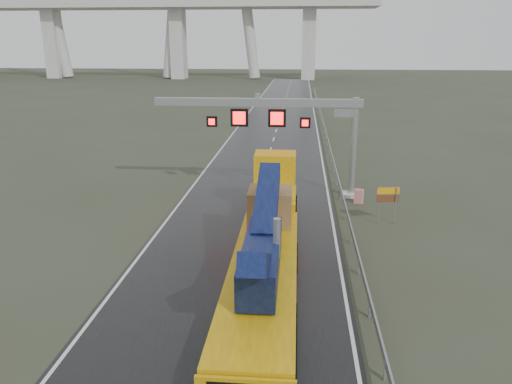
# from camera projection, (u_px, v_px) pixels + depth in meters

# --- Properties ---
(ground) EXTENTS (400.00, 400.00, 0.00)m
(ground) POSITION_uv_depth(u_px,v_px,m) (219.00, 323.00, 20.11)
(ground) COLOR #323726
(ground) RESTS_ON ground
(road) EXTENTS (11.00, 200.00, 0.02)m
(road) POSITION_uv_depth(u_px,v_px,m) (274.00, 139.00, 58.27)
(road) COLOR black
(road) RESTS_ON ground
(guardrail) EXTENTS (0.20, 140.00, 1.40)m
(guardrail) POSITION_uv_depth(u_px,v_px,m) (331.00, 153.00, 48.01)
(guardrail) COLOR gray
(guardrail) RESTS_ON ground
(sign_gantry) EXTENTS (14.90, 1.20, 7.42)m
(sign_gantry) POSITION_uv_depth(u_px,v_px,m) (287.00, 119.00, 35.48)
(sign_gantry) COLOR beige
(sign_gantry) RESTS_ON ground
(heavy_haul_truck) EXTENTS (3.17, 20.43, 4.79)m
(heavy_haul_truck) POSITION_uv_depth(u_px,v_px,m) (269.00, 222.00, 26.13)
(heavy_haul_truck) COLOR #E4B40C
(heavy_haul_truck) RESTS_ON ground
(exit_sign_pair) EXTENTS (1.38, 0.31, 2.39)m
(exit_sign_pair) POSITION_uv_depth(u_px,v_px,m) (388.00, 198.00, 30.69)
(exit_sign_pair) COLOR #92949A
(exit_sign_pair) RESTS_ON ground
(striped_barrier) EXTENTS (0.67, 0.49, 1.02)m
(striped_barrier) POSITION_uv_depth(u_px,v_px,m) (359.00, 196.00, 34.99)
(striped_barrier) COLOR red
(striped_barrier) RESTS_ON ground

